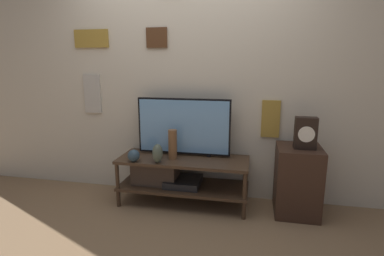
{
  "coord_description": "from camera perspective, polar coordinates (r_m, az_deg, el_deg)",
  "views": [
    {
      "loc": [
        0.69,
        -2.59,
        1.46
      ],
      "look_at": [
        0.09,
        0.29,
        0.82
      ],
      "focal_mm": 28.0,
      "sensor_mm": 36.0,
      "label": 1
    }
  ],
  "objects": [
    {
      "name": "vase_round_glass",
      "position": [
        3.06,
        -11.05,
        -5.17
      ],
      "size": [
        0.12,
        0.12,
        0.12
      ],
      "color": "#2D4251",
      "rests_on": "media_console"
    },
    {
      "name": "television",
      "position": [
        3.13,
        -1.61,
        0.3
      ],
      "size": [
        0.99,
        0.05,
        0.61
      ],
      "color": "black",
      "rests_on": "media_console"
    },
    {
      "name": "mantel_clock",
      "position": [
        2.96,
        20.81,
        -0.91
      ],
      "size": [
        0.2,
        0.11,
        0.3
      ],
      "color": "black",
      "rests_on": "side_table"
    },
    {
      "name": "side_table",
      "position": [
        3.14,
        19.4,
        -9.39
      ],
      "size": [
        0.41,
        0.45,
        0.67
      ],
      "color": "#382319",
      "rests_on": "ground_plane"
    },
    {
      "name": "vase_urn_stoneware",
      "position": [
        2.97,
        -6.58,
        -4.83
      ],
      "size": [
        0.1,
        0.12,
        0.19
      ],
      "color": "#4C5647",
      "rests_on": "media_console"
    },
    {
      "name": "wall_back",
      "position": [
        3.25,
        -0.58,
        10.44
      ],
      "size": [
        6.4,
        0.08,
        2.7
      ],
      "color": "beige",
      "rests_on": "ground_plane"
    },
    {
      "name": "vase_tall_ceramic",
      "position": [
        3.07,
        -3.71,
        -3.12
      ],
      "size": [
        0.09,
        0.09,
        0.3
      ],
      "color": "brown",
      "rests_on": "media_console"
    },
    {
      "name": "media_console",
      "position": [
        3.2,
        -3.53,
        -8.77
      ],
      "size": [
        1.34,
        0.5,
        0.49
      ],
      "color": "#422D1E",
      "rests_on": "ground_plane"
    },
    {
      "name": "ground_plane",
      "position": [
        3.05,
        -2.92,
        -16.33
      ],
      "size": [
        12.0,
        12.0,
        0.0
      ],
      "primitive_type": "plane",
      "color": "#846647"
    }
  ]
}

